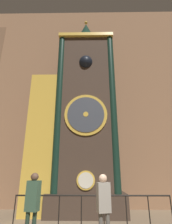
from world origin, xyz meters
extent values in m
cube|color=#936B4C|center=(0.00, 5.77, 6.65)|extent=(24.00, 0.30, 13.29)
cube|color=#423328|center=(-0.23, 4.26, 0.48)|extent=(3.56, 1.61, 0.96)
cube|color=#423328|center=(-0.23, 4.26, 5.14)|extent=(2.85, 1.40, 8.36)
cube|color=gold|center=(-0.23, 4.15, 9.22)|extent=(3.08, 1.54, 0.20)
cylinder|color=gold|center=(-0.23, 3.53, 1.51)|extent=(0.80, 0.05, 0.80)
cylinder|color=silver|center=(-0.23, 3.50, 1.51)|extent=(0.65, 0.03, 0.65)
cylinder|color=gold|center=(-0.23, 3.53, 4.47)|extent=(2.07, 0.07, 2.07)
cylinder|color=#3D424C|center=(-0.23, 3.48, 4.47)|extent=(1.78, 0.04, 1.78)
cylinder|color=gold|center=(-0.23, 3.46, 4.47)|extent=(0.25, 0.03, 0.25)
cube|color=black|center=(-0.23, 4.05, 7.48)|extent=(0.92, 0.42, 0.92)
sphere|color=black|center=(-0.23, 3.62, 7.48)|extent=(0.73, 0.73, 0.73)
cylinder|color=#142D23|center=(-1.58, 3.66, 5.14)|extent=(0.36, 0.36, 8.36)
cylinder|color=#142D23|center=(1.12, 3.66, 5.14)|extent=(0.36, 0.36, 8.36)
cylinder|color=gold|center=(-0.23, 4.26, 9.47)|extent=(1.07, 1.07, 0.30)
cone|color=#163227|center=(-0.23, 4.26, 10.20)|extent=(1.01, 1.01, 1.16)
sphere|color=gold|center=(-0.23, 4.26, 10.90)|extent=(0.20, 0.20, 0.20)
cube|color=brown|center=(-2.40, 4.31, 3.39)|extent=(1.38, 1.19, 6.78)
cube|color=gold|center=(-2.40, 3.70, 3.39)|extent=(1.45, 0.06, 6.78)
cylinder|color=black|center=(-2.55, 1.91, 0.56)|extent=(0.04, 0.04, 1.13)
cylinder|color=black|center=(-1.82, 1.91, 0.56)|extent=(0.04, 0.04, 1.13)
cylinder|color=black|center=(-1.08, 1.91, 0.56)|extent=(0.04, 0.04, 1.13)
cylinder|color=black|center=(-0.35, 1.91, 0.56)|extent=(0.04, 0.04, 1.13)
cylinder|color=black|center=(0.38, 1.91, 0.56)|extent=(0.04, 0.04, 1.13)
cylinder|color=black|center=(1.11, 1.91, 0.56)|extent=(0.04, 0.04, 1.13)
cylinder|color=black|center=(1.85, 1.91, 0.56)|extent=(0.04, 0.04, 1.13)
cylinder|color=black|center=(2.58, 1.91, 0.56)|extent=(0.04, 0.04, 1.13)
cylinder|color=black|center=(0.02, 1.91, 1.11)|extent=(5.13, 0.05, 0.05)
cube|color=#385642|center=(-1.61, 0.67, 1.25)|extent=(0.38, 0.30, 0.76)
sphere|color=brown|center=(-1.61, 0.67, 1.73)|extent=(0.21, 0.21, 0.21)
cube|color=gray|center=(0.29, 0.64, 1.23)|extent=(0.39, 0.30, 0.73)
sphere|color=beige|center=(0.29, 0.64, 1.69)|extent=(0.22, 0.22, 0.22)
camera|label=1|loc=(-0.11, -4.50, 1.88)|focal=28.00mm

